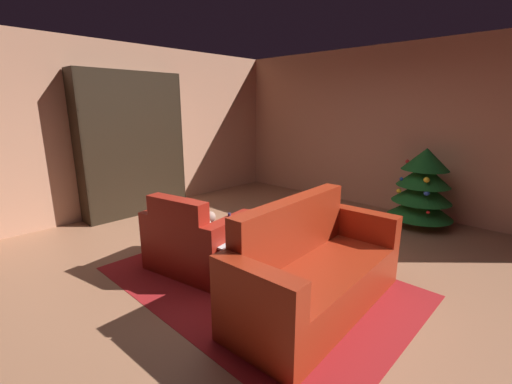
{
  "coord_description": "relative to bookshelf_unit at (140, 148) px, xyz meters",
  "views": [
    {
      "loc": [
        2.37,
        -2.6,
        1.77
      ],
      "look_at": [
        -0.13,
        0.01,
        0.85
      ],
      "focal_mm": 23.92,
      "sensor_mm": 36.0,
      "label": 1
    }
  ],
  "objects": [
    {
      "name": "decorated_tree",
      "position": [
        3.67,
        2.49,
        -0.5
      ],
      "size": [
        0.92,
        0.92,
        1.17
      ],
      "color": "brown",
      "rests_on": "ground"
    },
    {
      "name": "bookshelf_unit",
      "position": [
        0.0,
        0.0,
        0.0
      ],
      "size": [
        0.37,
        1.69,
        2.28
      ],
      "color": "black",
      "rests_on": "ground"
    },
    {
      "name": "area_rug",
      "position": [
        3.07,
        -0.42,
        -1.08
      ],
      "size": [
        3.0,
        2.07,
        0.01
      ],
      "primitive_type": "cube",
      "color": "maroon",
      "rests_on": "ground"
    },
    {
      "name": "couch_red",
      "position": [
        3.72,
        -0.38,
        -0.76
      ],
      "size": [
        0.86,
        1.89,
        0.96
      ],
      "color": "maroon",
      "rests_on": "ground"
    },
    {
      "name": "wall_left",
      "position": [
        -0.25,
        -0.13,
        0.28
      ],
      "size": [
        0.06,
        6.39,
        2.73
      ],
      "primitive_type": "cube",
      "color": "tan",
      "rests_on": "ground"
    },
    {
      "name": "wall_back",
      "position": [
        2.89,
        3.03,
        0.28
      ],
      "size": [
        6.36,
        0.06,
        2.73
      ],
      "primitive_type": "cube",
      "color": "tan",
      "rests_on": "ground"
    },
    {
      "name": "bottle_on_table",
      "position": [
        2.76,
        -0.51,
        -0.53
      ],
      "size": [
        0.07,
        0.07,
        0.23
      ],
      "color": "navy",
      "rests_on": "coffee_table"
    },
    {
      "name": "armchair_red",
      "position": [
        2.39,
        -0.67,
        -0.78
      ],
      "size": [
        1.14,
        0.91,
        0.87
      ],
      "color": "maroon",
      "rests_on": "ground"
    },
    {
      "name": "book_stack_on_table",
      "position": [
        2.98,
        -0.43,
        -0.54
      ],
      "size": [
        0.22,
        0.18,
        0.15
      ],
      "color": "#CCCB50",
      "rests_on": "coffee_table"
    },
    {
      "name": "ground_plane",
      "position": [
        2.89,
        -0.13,
        -1.09
      ],
      "size": [
        7.52,
        7.52,
        0.0
      ],
      "primitive_type": "plane",
      "color": "#9E694B"
    },
    {
      "name": "coffee_table",
      "position": [
        2.95,
        -0.47,
        -0.66
      ],
      "size": [
        0.71,
        0.71,
        0.47
      ],
      "color": "black",
      "rests_on": "ground"
    }
  ]
}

